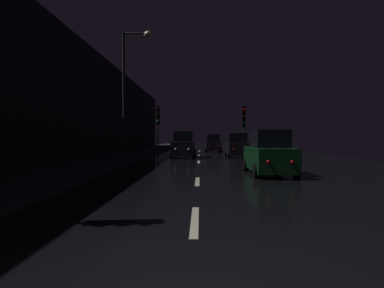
# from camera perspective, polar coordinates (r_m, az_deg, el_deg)

# --- Properties ---
(ground) EXTENTS (25.20, 84.00, 0.02)m
(ground) POSITION_cam_1_polar(r_m,az_deg,el_deg) (27.48, 1.43, -2.24)
(ground) COLOR black
(sidewalk_left) EXTENTS (4.40, 84.00, 0.15)m
(sidewalk_left) POSITION_cam_1_polar(r_m,az_deg,el_deg) (28.23, -11.68, -2.00)
(sidewalk_left) COLOR #28282B
(sidewalk_left) RESTS_ON ground
(building_facade_left) EXTENTS (0.80, 63.00, 8.97)m
(building_facade_left) POSITION_cam_1_polar(r_m,az_deg,el_deg) (25.74, -19.24, 7.45)
(building_facade_left) COLOR black
(building_facade_left) RESTS_ON ground
(lane_centerline) EXTENTS (0.16, 31.49, 0.01)m
(lane_centerline) POSITION_cam_1_polar(r_m,az_deg,el_deg) (19.82, 1.33, -3.61)
(lane_centerline) COLOR beige
(lane_centerline) RESTS_ON ground
(traffic_light_far_left) EXTENTS (0.33, 0.47, 4.87)m
(traffic_light_far_left) POSITION_cam_1_polar(r_m,az_deg,el_deg) (28.73, -6.80, 4.99)
(traffic_light_far_left) COLOR #38383A
(traffic_light_far_left) RESTS_ON ground
(traffic_light_far_right) EXTENTS (0.35, 0.48, 4.57)m
(traffic_light_far_right) POSITION_cam_1_polar(r_m,az_deg,el_deg) (27.18, 10.14, 4.66)
(traffic_light_far_right) COLOR #38383A
(traffic_light_far_right) RESTS_ON ground
(streetlamp_overhead) EXTENTS (1.70, 0.44, 7.80)m
(streetlamp_overhead) POSITION_cam_1_polar(r_m,az_deg,el_deg) (17.29, -11.96, 12.61)
(streetlamp_overhead) COLOR #2D2D30
(streetlamp_overhead) RESTS_ON ground
(car_approaching_headlights) EXTENTS (2.02, 4.37, 2.20)m
(car_approaching_headlights) POSITION_cam_1_polar(r_m,az_deg,el_deg) (24.41, -1.67, -0.31)
(car_approaching_headlights) COLOR black
(car_approaching_headlights) RESTS_ON ground
(car_parked_right_far) EXTENTS (1.89, 4.10, 2.07)m
(car_parked_right_far) POSITION_cam_1_polar(r_m,az_deg,el_deg) (25.39, 8.87, -0.40)
(car_parked_right_far) COLOR black
(car_parked_right_far) RESTS_ON ground
(car_distant_taillights) EXTENTS (1.88, 4.07, 2.05)m
(car_distant_taillights) POSITION_cam_1_polar(r_m,az_deg,el_deg) (34.17, 4.19, 0.06)
(car_distant_taillights) COLOR black
(car_distant_taillights) RESTS_ON ground
(car_parked_right_near) EXTENTS (1.89, 4.08, 2.06)m
(car_parked_right_near) POSITION_cam_1_polar(r_m,az_deg,el_deg) (13.87, 14.95, -1.95)
(car_parked_right_near) COLOR #0F3819
(car_parked_right_near) RESTS_ON ground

